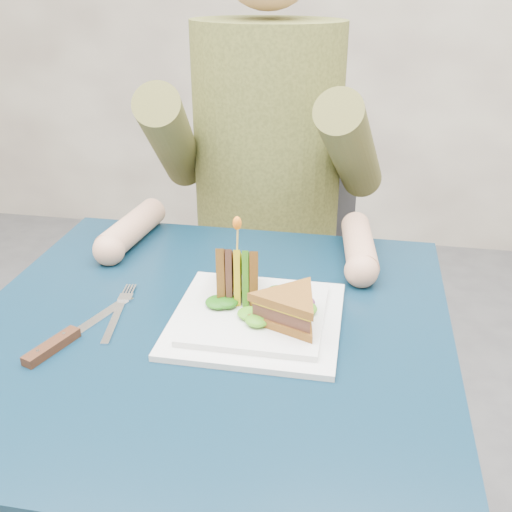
% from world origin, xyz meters
% --- Properties ---
extents(table, '(0.75, 0.75, 0.73)m').
position_xyz_m(table, '(0.00, 0.00, 0.65)').
color(table, '#081F30').
rests_on(table, ground).
extents(chair, '(0.42, 0.40, 0.93)m').
position_xyz_m(chair, '(0.00, 0.66, 0.54)').
color(chair, '#47474C').
rests_on(chair, ground).
extents(diner, '(0.54, 0.59, 0.74)m').
position_xyz_m(diner, '(-0.00, 0.55, 0.91)').
color(diner, brown).
rests_on(diner, chair).
extents(plate, '(0.26, 0.26, 0.02)m').
position_xyz_m(plate, '(0.08, 0.02, 0.74)').
color(plate, white).
rests_on(plate, table).
extents(sandwich_flat, '(0.16, 0.16, 0.05)m').
position_xyz_m(sandwich_flat, '(0.13, -0.00, 0.78)').
color(sandwich_flat, brown).
rests_on(sandwich_flat, plate).
extents(sandwich_upright, '(0.09, 0.15, 0.15)m').
position_xyz_m(sandwich_upright, '(0.04, 0.07, 0.78)').
color(sandwich_upright, brown).
rests_on(sandwich_upright, plate).
extents(fork, '(0.04, 0.18, 0.01)m').
position_xyz_m(fork, '(-0.15, 0.00, 0.73)').
color(fork, silver).
rests_on(fork, table).
extents(knife, '(0.09, 0.22, 0.02)m').
position_xyz_m(knife, '(-0.20, -0.09, 0.74)').
color(knife, silver).
rests_on(knife, table).
extents(toothpick, '(0.01, 0.01, 0.06)m').
position_xyz_m(toothpick, '(0.04, 0.07, 0.85)').
color(toothpick, tan).
rests_on(toothpick, sandwich_upright).
extents(toothpick_frill, '(0.01, 0.01, 0.02)m').
position_xyz_m(toothpick_frill, '(0.04, 0.07, 0.88)').
color(toothpick_frill, orange).
rests_on(toothpick_frill, sandwich_upright).
extents(lettuce_spill, '(0.15, 0.13, 0.02)m').
position_xyz_m(lettuce_spill, '(0.08, 0.03, 0.76)').
color(lettuce_spill, '#337A14').
rests_on(lettuce_spill, plate).
extents(onion_ring, '(0.04, 0.04, 0.02)m').
position_xyz_m(onion_ring, '(0.09, 0.03, 0.77)').
color(onion_ring, '#9E4C7A').
rests_on(onion_ring, plate).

